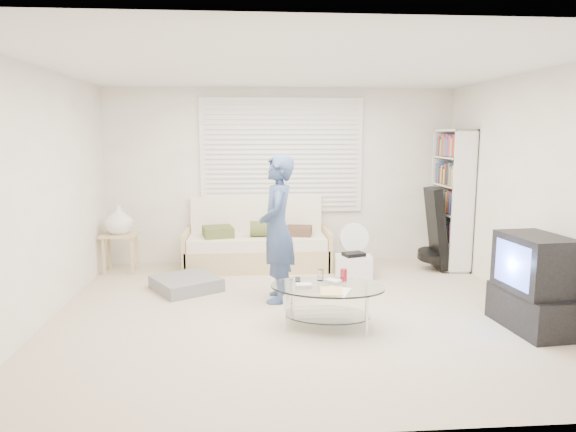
{
  "coord_description": "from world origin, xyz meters",
  "views": [
    {
      "loc": [
        -0.49,
        -5.16,
        1.84
      ],
      "look_at": [
        -0.06,
        0.3,
        0.98
      ],
      "focal_mm": 32.0,
      "sensor_mm": 36.0,
      "label": 1
    }
  ],
  "objects": [
    {
      "name": "ground",
      "position": [
        0.0,
        0.0,
        0.0
      ],
      "size": [
        5.0,
        5.0,
        0.0
      ],
      "primitive_type": "plane",
      "color": "beige",
      "rests_on": "ground"
    },
    {
      "name": "room_shell",
      "position": [
        0.0,
        0.48,
        1.63
      ],
      "size": [
        5.02,
        4.52,
        2.51
      ],
      "color": "beige",
      "rests_on": "ground"
    },
    {
      "name": "window_blinds",
      "position": [
        0.0,
        2.2,
        1.55
      ],
      "size": [
        2.32,
        0.08,
        1.62
      ],
      "color": "silver",
      "rests_on": "ground"
    },
    {
      "name": "futon_sofa",
      "position": [
        -0.37,
        1.87,
        0.32
      ],
      "size": [
        2.0,
        0.81,
        0.98
      ],
      "color": "tan",
      "rests_on": "ground"
    },
    {
      "name": "grey_floor_pillow",
      "position": [
        -1.24,
        0.87,
        0.08
      ],
      "size": [
        0.94,
        0.94,
        0.15
      ],
      "primitive_type": "cube",
      "rotation": [
        0.0,
        0.0,
        0.55
      ],
      "color": "#5E5E62",
      "rests_on": "ground"
    },
    {
      "name": "side_table",
      "position": [
        -2.22,
        1.77,
        0.68
      ],
      "size": [
        0.46,
        0.37,
        0.92
      ],
      "color": "tan",
      "rests_on": "ground"
    },
    {
      "name": "bookshelf",
      "position": [
        2.32,
        1.7,
        0.96
      ],
      "size": [
        0.3,
        0.81,
        1.92
      ],
      "color": "white",
      "rests_on": "ground"
    },
    {
      "name": "guitar_case",
      "position": [
        2.06,
        1.53,
        0.5
      ],
      "size": [
        0.4,
        0.41,
        1.12
      ],
      "color": "black",
      "rests_on": "ground"
    },
    {
      "name": "floor_fan",
      "position": [
        0.93,
        1.57,
        0.39
      ],
      "size": [
        0.41,
        0.27,
        0.67
      ],
      "color": "white",
      "rests_on": "ground"
    },
    {
      "name": "storage_bin",
      "position": [
        0.87,
        1.27,
        0.15
      ],
      "size": [
        0.51,
        0.38,
        0.33
      ],
      "color": "white",
      "rests_on": "ground"
    },
    {
      "name": "tv_unit",
      "position": [
        2.2,
        -0.65,
        0.44
      ],
      "size": [
        0.53,
        0.88,
        0.91
      ],
      "color": "black",
      "rests_on": "ground"
    },
    {
      "name": "coffee_table",
      "position": [
        0.26,
        -0.44,
        0.33
      ],
      "size": [
        1.22,
        0.92,
        0.53
      ],
      "color": "silver",
      "rests_on": "ground"
    },
    {
      "name": "standing_person",
      "position": [
        -0.17,
        0.41,
        0.82
      ],
      "size": [
        0.45,
        0.63,
        1.63
      ],
      "primitive_type": "imported",
      "rotation": [
        0.0,
        0.0,
        -1.67
      ],
      "color": "navy",
      "rests_on": "ground"
    }
  ]
}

